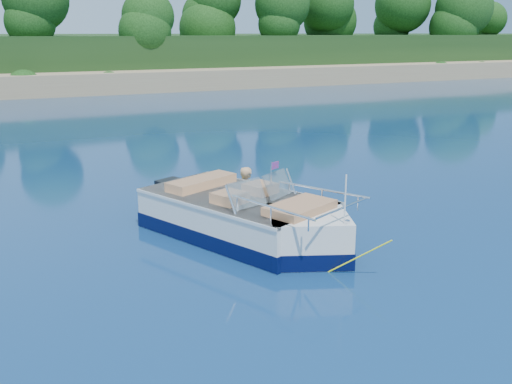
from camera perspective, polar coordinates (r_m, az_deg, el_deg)
ground at (r=10.95m, az=20.08°, el=-8.46°), size 160.00×160.00×0.00m
shoreline at (r=71.18m, az=-19.17°, el=12.20°), size 170.00×59.00×6.00m
treeline at (r=48.54m, az=-16.65°, el=16.57°), size 150.00×7.12×8.19m
motorboat at (r=12.21m, az=-0.56°, el=-2.94°), size 3.75×5.76×2.06m
tow_tube at (r=14.60m, az=-0.91°, el=-1.08°), size 1.27×1.27×0.32m
boy at (r=14.54m, az=-0.98°, el=-1.51°), size 0.55×0.94×1.75m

